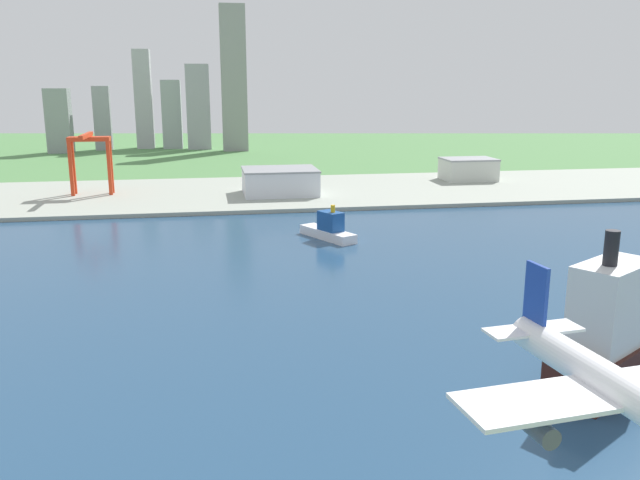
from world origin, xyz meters
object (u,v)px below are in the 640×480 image
warehouse_main (280,181)px  warehouse_annex (468,169)px  port_crane_red (89,150)px  airplane_landing (628,396)px  ferry_boat (329,229)px  cargo_ship (622,334)px

warehouse_main → warehouse_annex: (147.13, 40.21, -0.19)m
port_crane_red → warehouse_main: (121.26, -17.77, -20.59)m
airplane_landing → ferry_boat: airplane_landing is taller
cargo_ship → warehouse_main: 291.43m
cargo_ship → port_crane_red: 351.85m
warehouse_main → ferry_boat: bearing=-85.4°
airplane_landing → cargo_ship: size_ratio=0.67×
cargo_ship → ferry_boat: (-44.81, 163.58, -6.50)m
airplane_landing → warehouse_main: (6.20, 372.25, -31.68)m
warehouse_main → warehouse_annex: 152.53m
warehouse_annex → cargo_ship: bearing=-105.8°
ferry_boat → port_crane_red: size_ratio=0.87×
ferry_boat → warehouse_main: warehouse_main is taller
warehouse_annex → port_crane_red: bearing=-175.2°
port_crane_red → warehouse_main: size_ratio=0.83×
warehouse_annex → warehouse_main: bearing=-164.7°
airplane_landing → warehouse_main: 373.65m
cargo_ship → ferry_boat: size_ratio=1.73×
ferry_boat → warehouse_annex: bearing=49.9°
cargo_ship → warehouse_main: (-54.73, 286.24, -0.60)m
cargo_ship → port_crane_red: size_ratio=1.50×
cargo_ship → warehouse_main: bearing=100.8°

